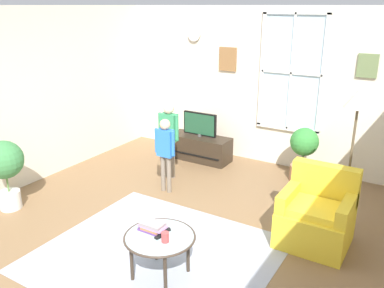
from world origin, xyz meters
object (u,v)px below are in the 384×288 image
person_green_shirt (169,132)px  floor_lamp (357,113)px  cup (165,237)px  coffee_table (160,239)px  person_blue_shirt (165,147)px  potted_plant_by_window (304,151)px  television (200,124)px  tv_stand (200,148)px  armchair (316,216)px  book_stack (153,227)px  potted_plant_corner (5,165)px  remote_near_books (164,231)px  remote_near_cup (161,236)px

person_green_shirt → floor_lamp: size_ratio=0.70×
cup → coffee_table: bearing=153.4°
person_blue_shirt → potted_plant_by_window: 2.13m
television → potted_plant_by_window: 1.82m
coffee_table → tv_stand: bearing=113.5°
coffee_table → potted_plant_by_window: 3.11m
armchair → person_green_shirt: 2.61m
television → armchair: (2.47, -1.58, -0.33)m
tv_stand → armchair: size_ratio=1.26×
book_stack → floor_lamp: floor_lamp is taller
television → potted_plant_corner: potted_plant_corner is taller
cup → potted_plant_corner: 2.68m
potted_plant_by_window → book_stack: bearing=-101.6°
tv_stand → floor_lamp: bearing=-20.0°
tv_stand → potted_plant_corner: potted_plant_corner is taller
television → potted_plant_corner: 3.16m
television → person_blue_shirt: (0.24, -1.38, 0.04)m
cup → television: bearing=114.8°
armchair → floor_lamp: 1.28m
tv_stand → book_stack: book_stack is taller
person_blue_shirt → person_green_shirt: bearing=118.9°
potted_plant_by_window → television: bearing=-178.7°
remote_near_books → potted_plant_corner: bearing=179.3°
cup → person_green_shirt: 2.61m
armchair → person_green_shirt: (-2.49, 0.67, 0.43)m
coffee_table → person_green_shirt: bearing=122.3°
book_stack → person_blue_shirt: size_ratio=0.25×
armchair → coffee_table: armchair is taller
tv_stand → person_blue_shirt: (0.24, -1.38, 0.47)m
television → remote_near_cup: size_ratio=4.48×
tv_stand → television: (0.00, -0.00, 0.44)m
person_blue_shirt → potted_plant_by_window: bearing=42.1°
person_green_shirt → floor_lamp: bearing=-1.1°
person_blue_shirt → potted_plant_by_window: person_blue_shirt is taller
potted_plant_by_window → person_blue_shirt: bearing=-137.9°
book_stack → person_green_shirt: (-1.22, 2.07, 0.25)m
armchair → remote_near_books: bearing=-130.8°
remote_near_cup → person_green_shirt: (-1.35, 2.12, 0.29)m
coffee_table → cup: cup is taller
remote_near_cup → potted_plant_by_window: potted_plant_by_window is taller
coffee_table → person_blue_shirt: size_ratio=0.65×
remote_near_cup → potted_plant_by_window: size_ratio=0.16×
coffee_table → book_stack: book_stack is taller
remote_near_books → person_green_shirt: (-1.32, 2.02, 0.29)m
person_blue_shirt → cup: bearing=-55.2°
person_blue_shirt → coffee_table: bearing=-56.8°
remote_near_books → potted_plant_corner: (-2.55, 0.03, 0.16)m
remote_near_cup → book_stack: bearing=159.4°
tv_stand → potted_plant_by_window: bearing=1.3°
remote_near_cup → tv_stand: bearing=113.8°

